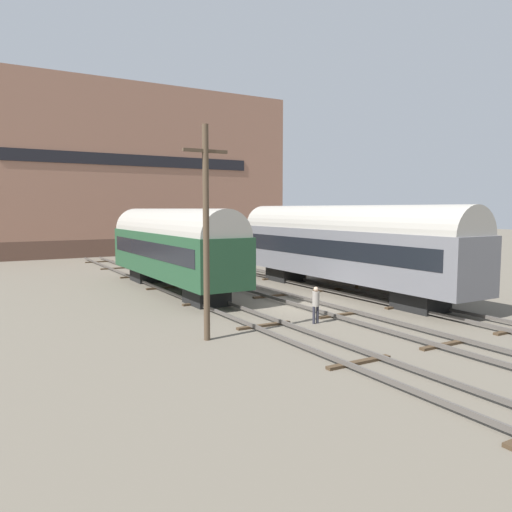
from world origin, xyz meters
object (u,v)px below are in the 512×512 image
(train_car_grey, at_px, (342,243))
(bench, at_px, (368,263))
(person_worker, at_px, (316,302))
(utility_pole, at_px, (206,230))
(train_car_green, at_px, (172,245))

(train_car_grey, height_order, bench, train_car_grey)
(train_car_grey, distance_m, person_worker, 8.70)
(bench, height_order, utility_pole, utility_pole)
(train_car_grey, distance_m, utility_pole, 13.00)
(train_car_green, distance_m, bench, 12.52)
(person_worker, xyz_separation_m, utility_pole, (-5.31, -0.10, 3.28))
(train_car_grey, bearing_deg, bench, 14.70)
(utility_pole, bearing_deg, train_car_grey, 26.69)
(bench, distance_m, person_worker, 11.20)
(train_car_grey, distance_m, train_car_green, 10.29)
(bench, height_order, person_worker, bench)
(utility_pole, bearing_deg, bench, 24.45)
(train_car_green, bearing_deg, train_car_grey, -34.17)
(train_car_grey, relative_size, person_worker, 11.34)
(train_car_green, height_order, bench, train_car_green)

